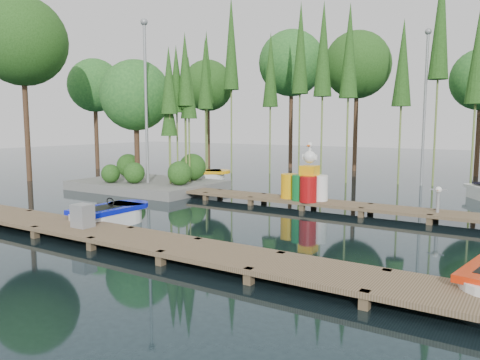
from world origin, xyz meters
The scene contains 13 objects.
ground_plane centered at (0.00, 0.00, 0.00)m, with size 90.00×90.00×0.00m, color #1A2B31.
near_dock centered at (0.00, -4.50, 0.23)m, with size 18.00×1.50×0.50m.
far_dock centered at (1.00, 2.50, 0.23)m, with size 15.00×1.20×0.50m.
island centered at (-6.30, 3.29, 3.18)m, with size 6.20×4.20×6.75m.
tree_screen centered at (-2.04, 10.60, 6.12)m, with size 34.42×18.53×10.31m.
lamp_island centered at (-5.50, 2.50, 4.26)m, with size 0.30×0.30×7.25m.
lamp_rear centered at (4.00, 11.00, 4.26)m, with size 0.30×0.30×7.25m.
boat_blue centered at (-1.73, -3.06, 0.25)m, with size 1.18×2.59×0.87m.
boat_yellow_far centered at (-5.59, 6.33, 0.30)m, with size 2.96×2.76×1.40m.
utility_cabinet centered at (-1.06, -4.50, 0.59)m, with size 0.48×0.41×0.59m, color gray.
yellow_barrel centered at (1.27, 2.50, 0.73)m, with size 0.58×0.58×0.86m, color #F4A40C.
drum_cluster centered at (2.12, 2.35, 0.89)m, with size 1.16×1.06×2.00m.
seagull_post centered at (6.19, 2.50, 0.82)m, with size 0.48×0.26×0.77m.
Camera 1 is at (8.62, -12.18, 2.92)m, focal length 35.00 mm.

